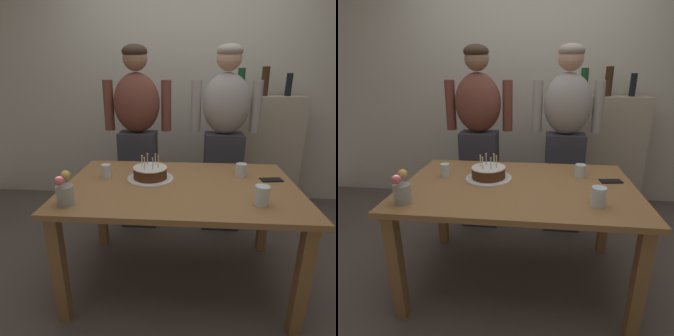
% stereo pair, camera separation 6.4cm
% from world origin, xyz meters
% --- Properties ---
extents(ground_plane, '(10.00, 10.00, 0.00)m').
position_xyz_m(ground_plane, '(0.00, 0.00, 0.00)').
color(ground_plane, '#564C44').
extents(back_wall, '(5.20, 0.10, 2.60)m').
position_xyz_m(back_wall, '(0.00, 1.55, 1.30)').
color(back_wall, beige).
rests_on(back_wall, ground_plane).
extents(dining_table, '(1.50, 0.96, 0.74)m').
position_xyz_m(dining_table, '(0.00, 0.00, 0.64)').
color(dining_table, olive).
rests_on(dining_table, ground_plane).
extents(birthday_cake, '(0.31, 0.31, 0.17)m').
position_xyz_m(birthday_cake, '(-0.21, 0.08, 0.78)').
color(birthday_cake, white).
rests_on(birthday_cake, dining_table).
extents(water_glass_near, '(0.06, 0.06, 0.10)m').
position_xyz_m(water_glass_near, '(-0.52, 0.09, 0.79)').
color(water_glass_near, silver).
rests_on(water_glass_near, dining_table).
extents(water_glass_far, '(0.08, 0.08, 0.11)m').
position_xyz_m(water_glass_far, '(0.45, -0.27, 0.79)').
color(water_glass_far, silver).
rests_on(water_glass_far, dining_table).
extents(water_glass_side, '(0.07, 0.07, 0.09)m').
position_xyz_m(water_glass_side, '(0.42, 0.19, 0.79)').
color(water_glass_side, silver).
rests_on(water_glass_side, dining_table).
extents(cell_phone, '(0.15, 0.09, 0.01)m').
position_xyz_m(cell_phone, '(0.61, 0.12, 0.74)').
color(cell_phone, black).
rests_on(cell_phone, dining_table).
extents(flower_vase, '(0.09, 0.10, 0.19)m').
position_xyz_m(flower_vase, '(-0.62, -0.34, 0.82)').
color(flower_vase, '#999E93').
rests_on(flower_vase, dining_table).
extents(person_man_bearded, '(0.61, 0.27, 1.66)m').
position_xyz_m(person_man_bearded, '(-0.42, 0.80, 0.87)').
color(person_man_bearded, '#33333D').
rests_on(person_man_bearded, ground_plane).
extents(person_woman_cardigan, '(0.61, 0.27, 1.66)m').
position_xyz_m(person_woman_cardigan, '(0.37, 0.80, 0.87)').
color(person_woman_cardigan, '#33333D').
rests_on(person_woman_cardigan, ground_plane).
extents(shelf_cabinet, '(0.84, 0.30, 1.50)m').
position_xyz_m(shelf_cabinet, '(0.81, 1.33, 0.61)').
color(shelf_cabinet, tan).
rests_on(shelf_cabinet, ground_plane).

